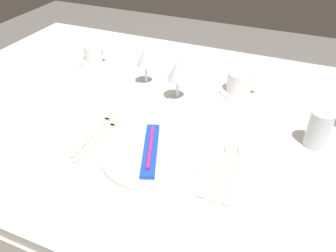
{
  "coord_description": "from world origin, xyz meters",
  "views": [
    {
      "loc": [
        0.31,
        -0.82,
        1.33
      ],
      "look_at": [
        0.01,
        -0.1,
        0.76
      ],
      "focal_mm": 35.49,
      "sensor_mm": 36.0,
      "label": 1
    }
  ],
  "objects_px": {
    "dinner_plate": "(151,154)",
    "fork_inner": "(96,131)",
    "drink_tumbler": "(318,131)",
    "spoon_soup": "(225,164)",
    "coffee_cup_left": "(94,52)",
    "wine_glass_centre": "(178,72)",
    "spoon_dessert": "(238,165)",
    "dinner_knife": "(210,169)",
    "toothbrush_package": "(150,149)",
    "wine_glass_right": "(145,58)",
    "coffee_cup_right": "(240,82)",
    "fork_outer": "(101,137)"
  },
  "relations": [
    {
      "from": "fork_outer",
      "to": "spoon_soup",
      "type": "relative_size",
      "value": 1.0
    },
    {
      "from": "coffee_cup_right",
      "to": "wine_glass_right",
      "type": "xyz_separation_m",
      "value": [
        -0.33,
        -0.06,
        0.06
      ]
    },
    {
      "from": "dinner_plate",
      "to": "fork_inner",
      "type": "xyz_separation_m",
      "value": [
        -0.2,
        0.03,
        -0.01
      ]
    },
    {
      "from": "toothbrush_package",
      "to": "coffee_cup_right",
      "type": "bearing_deg",
      "value": 71.44
    },
    {
      "from": "toothbrush_package",
      "to": "wine_glass_centre",
      "type": "relative_size",
      "value": 1.45
    },
    {
      "from": "coffee_cup_left",
      "to": "dinner_knife",
      "type": "bearing_deg",
      "value": -34.53
    },
    {
      "from": "drink_tumbler",
      "to": "dinner_knife",
      "type": "bearing_deg",
      "value": -138.79
    },
    {
      "from": "dinner_plate",
      "to": "toothbrush_package",
      "type": "height_order",
      "value": "toothbrush_package"
    },
    {
      "from": "fork_outer",
      "to": "coffee_cup_right",
      "type": "distance_m",
      "value": 0.51
    },
    {
      "from": "toothbrush_package",
      "to": "dinner_plate",
      "type": "bearing_deg",
      "value": 0.0
    },
    {
      "from": "dinner_knife",
      "to": "drink_tumbler",
      "type": "relative_size",
      "value": 2.0
    },
    {
      "from": "wine_glass_right",
      "to": "drink_tumbler",
      "type": "bearing_deg",
      "value": -13.16
    },
    {
      "from": "spoon_soup",
      "to": "wine_glass_centre",
      "type": "distance_m",
      "value": 0.36
    },
    {
      "from": "dinner_plate",
      "to": "wine_glass_centre",
      "type": "height_order",
      "value": "wine_glass_centre"
    },
    {
      "from": "toothbrush_package",
      "to": "wine_glass_centre",
      "type": "distance_m",
      "value": 0.32
    },
    {
      "from": "fork_outer",
      "to": "spoon_dessert",
      "type": "relative_size",
      "value": 0.96
    },
    {
      "from": "spoon_soup",
      "to": "spoon_dessert",
      "type": "bearing_deg",
      "value": 13.33
    },
    {
      "from": "toothbrush_package",
      "to": "spoon_soup",
      "type": "distance_m",
      "value": 0.2
    },
    {
      "from": "wine_glass_right",
      "to": "dinner_plate",
      "type": "bearing_deg",
      "value": -62.67
    },
    {
      "from": "toothbrush_package",
      "to": "spoon_soup",
      "type": "xyz_separation_m",
      "value": [
        0.19,
        0.05,
        -0.02
      ]
    },
    {
      "from": "dinner_plate",
      "to": "dinner_knife",
      "type": "bearing_deg",
      "value": 4.73
    },
    {
      "from": "dinner_plate",
      "to": "spoon_dessert",
      "type": "distance_m",
      "value": 0.23
    },
    {
      "from": "fork_inner",
      "to": "drink_tumbler",
      "type": "distance_m",
      "value": 0.63
    },
    {
      "from": "coffee_cup_left",
      "to": "coffee_cup_right",
      "type": "xyz_separation_m",
      "value": [
        0.6,
        -0.02,
        0.0
      ]
    },
    {
      "from": "toothbrush_package",
      "to": "coffee_cup_left",
      "type": "relative_size",
      "value": 2.14
    },
    {
      "from": "fork_outer",
      "to": "coffee_cup_left",
      "type": "relative_size",
      "value": 2.25
    },
    {
      "from": "drink_tumbler",
      "to": "dinner_plate",
      "type": "bearing_deg",
      "value": -151.0
    },
    {
      "from": "toothbrush_package",
      "to": "coffee_cup_right",
      "type": "xyz_separation_m",
      "value": [
        0.14,
        0.42,
        0.02
      ]
    },
    {
      "from": "fork_inner",
      "to": "spoon_dessert",
      "type": "relative_size",
      "value": 0.99
    },
    {
      "from": "toothbrush_package",
      "to": "fork_inner",
      "type": "bearing_deg",
      "value": 169.98
    },
    {
      "from": "toothbrush_package",
      "to": "spoon_soup",
      "type": "height_order",
      "value": "toothbrush_package"
    },
    {
      "from": "dinner_plate",
      "to": "wine_glass_centre",
      "type": "xyz_separation_m",
      "value": [
        -0.04,
        0.3,
        0.09
      ]
    },
    {
      "from": "coffee_cup_right",
      "to": "wine_glass_right",
      "type": "relative_size",
      "value": 0.76
    },
    {
      "from": "dinner_knife",
      "to": "spoon_dessert",
      "type": "height_order",
      "value": "spoon_dessert"
    },
    {
      "from": "spoon_dessert",
      "to": "wine_glass_right",
      "type": "xyz_separation_m",
      "value": [
        -0.41,
        0.31,
        0.1
      ]
    },
    {
      "from": "fork_outer",
      "to": "fork_inner",
      "type": "relative_size",
      "value": 0.97
    },
    {
      "from": "dinner_knife",
      "to": "wine_glass_centre",
      "type": "xyz_separation_m",
      "value": [
        -0.21,
        0.29,
        0.1
      ]
    },
    {
      "from": "coffee_cup_left",
      "to": "dinner_plate",
      "type": "bearing_deg",
      "value": -43.85
    },
    {
      "from": "coffee_cup_left",
      "to": "wine_glass_centre",
      "type": "xyz_separation_m",
      "value": [
        0.42,
        -0.14,
        0.06
      ]
    },
    {
      "from": "fork_inner",
      "to": "dinner_knife",
      "type": "distance_m",
      "value": 0.36
    },
    {
      "from": "coffee_cup_right",
      "to": "spoon_soup",
      "type": "bearing_deg",
      "value": -82.34
    },
    {
      "from": "wine_glass_centre",
      "to": "wine_glass_right",
      "type": "bearing_deg",
      "value": 158.77
    },
    {
      "from": "drink_tumbler",
      "to": "coffee_cup_right",
      "type": "bearing_deg",
      "value": 142.64
    },
    {
      "from": "drink_tumbler",
      "to": "spoon_dessert",
      "type": "bearing_deg",
      "value": -136.22
    },
    {
      "from": "wine_glass_centre",
      "to": "toothbrush_package",
      "type": "bearing_deg",
      "value": -81.94
    },
    {
      "from": "dinner_plate",
      "to": "drink_tumbler",
      "type": "distance_m",
      "value": 0.46
    },
    {
      "from": "fork_inner",
      "to": "spoon_soup",
      "type": "bearing_deg",
      "value": 1.59
    },
    {
      "from": "wine_glass_right",
      "to": "fork_outer",
      "type": "bearing_deg",
      "value": -86.99
    },
    {
      "from": "fork_outer",
      "to": "wine_glass_centre",
      "type": "relative_size",
      "value": 1.53
    },
    {
      "from": "spoon_soup",
      "to": "dinner_knife",
      "type": "bearing_deg",
      "value": -132.5
    }
  ]
}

